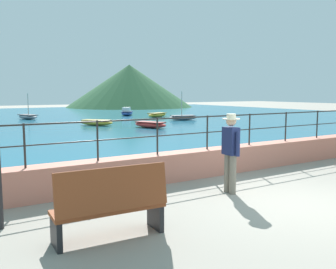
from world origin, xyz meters
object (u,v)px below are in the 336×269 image
object	(u,v)px
boat_3	(157,115)
boat_5	(28,116)
boat_6	(150,124)
boat_1	(127,113)
boat_2	(96,122)
person_walking	(231,149)
bench_main	(111,204)
boat_0	(183,117)

from	to	relation	value
boat_3	boat_5	distance (m)	10.57
boat_5	boat_6	distance (m)	12.44
boat_1	boat_6	size ratio (longest dim) A/B	0.95
boat_1	boat_6	xyz separation A→B (m)	(-3.86, -11.34, -0.07)
boat_3	boat_1	bearing A→B (deg)	110.84
boat_5	boat_2	bearing A→B (deg)	-72.22
person_walking	boat_3	distance (m)	23.89
bench_main	boat_1	size ratio (longest dim) A/B	0.73
bench_main	boat_0	size ratio (longest dim) A/B	0.71
boat_1	boat_2	size ratio (longest dim) A/B	1.01
bench_main	boat_6	world-z (taller)	bench_main
boat_3	bench_main	bearing A→B (deg)	-121.75
boat_5	person_walking	bearing A→B (deg)	-91.46
bench_main	boat_2	world-z (taller)	bench_main
boat_2	boat_5	xyz separation A→B (m)	(-2.64, 8.22, 0.01)
bench_main	boat_5	bearing A→B (deg)	81.49
boat_1	boat_3	size ratio (longest dim) A/B	0.96
boat_6	bench_main	bearing A→B (deg)	-121.18
bench_main	person_walking	size ratio (longest dim) A/B	0.99
boat_1	boat_2	world-z (taller)	boat_1
person_walking	boat_5	size ratio (longest dim) A/B	0.71
person_walking	boat_6	distance (m)	14.50
person_walking	boat_1	xyz separation A→B (m)	(9.34, 24.74, -0.65)
person_walking	boat_6	bearing A→B (deg)	67.75
bench_main	person_walking	bearing A→B (deg)	17.21
person_walking	boat_1	bearing A→B (deg)	69.32
boat_5	boat_6	bearing A→B (deg)	-67.07
boat_2	boat_5	world-z (taller)	boat_5
boat_0	boat_2	world-z (taller)	boat_0
boat_6	boat_5	bearing A→B (deg)	112.93
boat_5	boat_6	xyz separation A→B (m)	(4.85, -11.46, -0.01)
person_walking	boat_1	size ratio (longest dim) A/B	0.74
person_walking	boat_2	distance (m)	16.97
bench_main	boat_3	xyz separation A→B (m)	(13.85, 22.39, -0.30)
person_walking	boat_6	xyz separation A→B (m)	(5.48, 13.40, -0.72)
boat_2	boat_3	distance (m)	8.75
boat_0	person_walking	bearing A→B (deg)	-121.33
boat_3	boat_2	bearing A→B (deg)	-147.10
boat_1	bench_main	bearing A→B (deg)	-116.04
boat_2	boat_6	distance (m)	3.92
bench_main	boat_5	size ratio (longest dim) A/B	0.70
boat_0	boat_6	distance (m)	6.53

